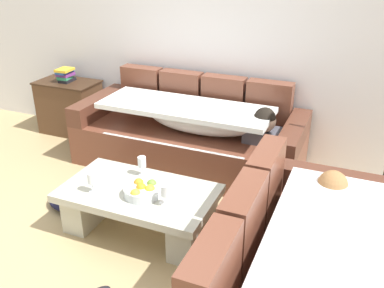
# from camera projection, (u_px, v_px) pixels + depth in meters

# --- Properties ---
(ground_plane) EXTENTS (14.00, 14.00, 0.00)m
(ground_plane) POSITION_uv_depth(u_px,v_px,m) (99.00, 257.00, 3.14)
(ground_plane) COLOR tan
(back_wall) EXTENTS (9.00, 0.10, 2.70)m
(back_wall) POSITION_uv_depth(u_px,v_px,m) (206.00, 25.00, 4.36)
(back_wall) COLOR silver
(back_wall) RESTS_ON ground_plane
(couch_along_wall) EXTENTS (2.29, 0.92, 0.88)m
(couch_along_wall) POSITION_uv_depth(u_px,v_px,m) (192.00, 135.00, 4.33)
(couch_along_wall) COLOR brown
(couch_along_wall) RESTS_ON ground_plane
(couch_near_window) EXTENTS (0.92, 1.95, 0.88)m
(couch_near_window) POSITION_uv_depth(u_px,v_px,m) (300.00, 281.00, 2.45)
(couch_near_window) COLOR brown
(couch_near_window) RESTS_ON ground_plane
(coffee_table) EXTENTS (1.20, 0.68, 0.38)m
(coffee_table) POSITION_uv_depth(u_px,v_px,m) (139.00, 205.00, 3.33)
(coffee_table) COLOR #B8B9A7
(coffee_table) RESTS_ON ground_plane
(fruit_bowl) EXTENTS (0.28, 0.28, 0.10)m
(fruit_bowl) POSITION_uv_depth(u_px,v_px,m) (143.00, 190.00, 3.18)
(fruit_bowl) COLOR silver
(fruit_bowl) RESTS_ON coffee_table
(wine_glass_near_left) EXTENTS (0.07, 0.07, 0.17)m
(wine_glass_near_left) POSITION_uv_depth(u_px,v_px,m) (92.00, 179.00, 3.19)
(wine_glass_near_left) COLOR silver
(wine_glass_near_left) RESTS_ON coffee_table
(wine_glass_near_right) EXTENTS (0.07, 0.07, 0.17)m
(wine_glass_near_right) POSITION_uv_depth(u_px,v_px,m) (165.00, 192.00, 3.03)
(wine_glass_near_right) COLOR silver
(wine_glass_near_right) RESTS_ON coffee_table
(wine_glass_far_back) EXTENTS (0.07, 0.07, 0.17)m
(wine_glass_far_back) POSITION_uv_depth(u_px,v_px,m) (142.00, 163.00, 3.43)
(wine_glass_far_back) COLOR silver
(wine_glass_far_back) RESTS_ON coffee_table
(open_magazine) EXTENTS (0.33, 0.28, 0.01)m
(open_magazine) POSITION_uv_depth(u_px,v_px,m) (180.00, 198.00, 3.16)
(open_magazine) COLOR white
(open_magazine) RESTS_ON coffee_table
(side_cabinet) EXTENTS (0.72, 0.44, 0.64)m
(side_cabinet) POSITION_uv_depth(u_px,v_px,m) (70.00, 107.00, 5.12)
(side_cabinet) COLOR #50331F
(side_cabinet) RESTS_ON ground_plane
(book_stack_on_cabinet) EXTENTS (0.18, 0.22, 0.16)m
(book_stack_on_cabinet) POSITION_uv_depth(u_px,v_px,m) (65.00, 75.00, 4.95)
(book_stack_on_cabinet) COLOR black
(book_stack_on_cabinet) RESTS_ON side_cabinet
(crumpled_garment) EXTENTS (0.49, 0.45, 0.12)m
(crumpled_garment) POSITION_uv_depth(u_px,v_px,m) (69.00, 200.00, 3.73)
(crumpled_garment) COLOR #191933
(crumpled_garment) RESTS_ON ground_plane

